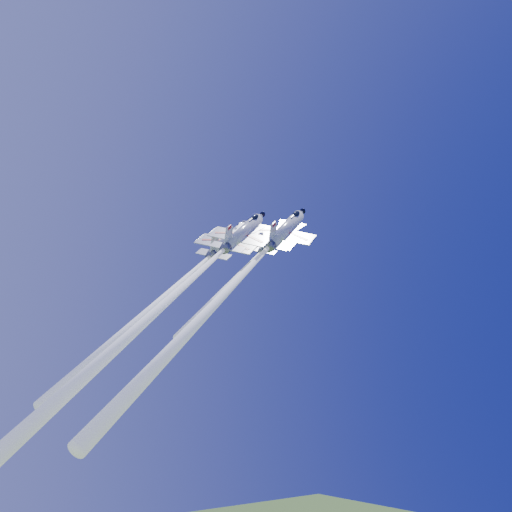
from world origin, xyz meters
TOP-DOWN VIEW (x-y plane):
  - jet_lead at (-1.83, 0.22)m, footprint 27.70×18.24m
  - jet_left at (-14.78, -0.67)m, footprint 36.41×24.16m
  - jet_right at (-11.66, -9.95)m, footprint 40.82×27.35m
  - jet_slot at (-19.88, -9.48)m, footprint 38.44×25.88m

SIDE VIEW (x-z plane):
  - jet_slot at x=-19.88m, z-range 72.59..113.46m
  - jet_right at x=-11.66m, z-range 73.06..116.20m
  - jet_left at x=-14.78m, z-range 76.79..114.82m
  - jet_lead at x=-1.83m, z-range 85.83..114.48m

